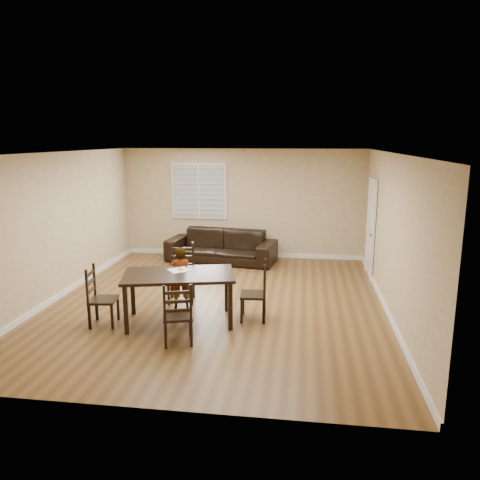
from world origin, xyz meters
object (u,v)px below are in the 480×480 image
Objects in this scene: chair_near at (182,274)px; chair_left at (96,298)px; dining_table at (179,279)px; chair_right at (260,294)px; chair_far at (178,318)px; sofa at (221,246)px; donut at (180,269)px; child at (180,278)px.

chair_near is 1.73m from chair_left.
chair_near is (-0.25, 1.09, -0.25)m from dining_table.
chair_near is 1.73m from chair_right.
chair_far is (0.47, -1.97, -0.06)m from chair_near.
dining_table is 0.74× the size of sofa.
sofa is at bearing -103.95° from chair_far.
donut is at bearing -76.71° from chair_left.
donut reaches higher than sofa.
chair_near is 1.09× the size of chair_right.
chair_near is 11.84× the size of donut.
child is 0.43× the size of sofa.
chair_right is (1.54, -0.80, -0.04)m from chair_near.
sofa is at bearing 76.73° from dining_table.
chair_near is at bearing -94.97° from child.
chair_far is 1.62m from chair_left.
chair_right is at bearing -0.88° from dining_table.
chair_far is 0.95× the size of chair_right.
dining_table is 1.99× the size of chair_left.
chair_near is 1.10× the size of chair_left.
chair_left is at bearing 179.52° from dining_table.
child is 3.28m from sofa.
dining_table is 1.74× the size of child.
child reaches higher than chair_left.
sofa is (-0.01, 3.89, -0.35)m from dining_table.
chair_near is 0.41× the size of sofa.
chair_near reaches higher than chair_far.
chair_right is 10.90× the size of donut.
dining_table is 3.91m from sofa.
chair_far reaches higher than sofa.
chair_right reaches higher than donut.
chair_left reaches higher than dining_table.
chair_right reaches higher than dining_table.
chair_near is at bearing 104.08° from donut.
dining_table is 2.06× the size of chair_far.
dining_table is 0.23m from donut.
sofa is (0.24, 2.80, -0.10)m from chair_near.
chair_left is (-1.51, 0.59, 0.01)m from chair_far.
dining_table is at bearing -85.72° from chair_near.
donut is at bearing -81.64° from sofa.
chair_right is 0.89× the size of child.
chair_right is at bearing -149.11° from chair_far.
sofa is (1.28, 4.19, -0.06)m from chair_left.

